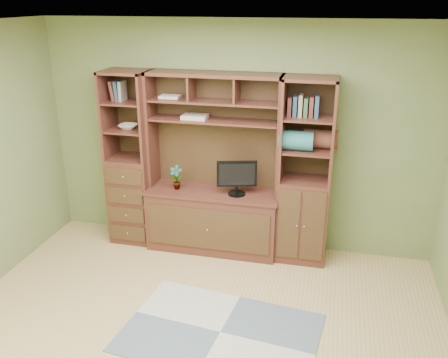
% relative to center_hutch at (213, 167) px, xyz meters
% --- Properties ---
extents(room, '(4.60, 4.10, 2.64)m').
position_rel_center_hutch_xyz_m(room, '(0.21, -1.73, 0.28)').
color(room, tan).
rests_on(room, ground).
extents(center_hutch, '(1.54, 0.53, 2.05)m').
position_rel_center_hutch_xyz_m(center_hutch, '(0.00, 0.00, 0.00)').
color(center_hutch, '#4F251B').
rests_on(center_hutch, ground).
extents(left_tower, '(0.50, 0.45, 2.05)m').
position_rel_center_hutch_xyz_m(left_tower, '(-1.00, 0.04, 0.00)').
color(left_tower, '#4F251B').
rests_on(left_tower, ground).
extents(right_tower, '(0.55, 0.45, 2.05)m').
position_rel_center_hutch_xyz_m(right_tower, '(1.02, 0.04, 0.00)').
color(right_tower, '#4F251B').
rests_on(right_tower, ground).
extents(rug, '(1.82, 1.32, 0.01)m').
position_rel_center_hutch_xyz_m(rug, '(0.45, -1.48, -1.02)').
color(rug, gray).
rests_on(rug, ground).
extents(monitor, '(0.48, 0.31, 0.54)m').
position_rel_center_hutch_xyz_m(monitor, '(0.29, -0.03, -0.02)').
color(monitor, black).
rests_on(monitor, center_hutch).
extents(orchid, '(0.15, 0.10, 0.28)m').
position_rel_center_hutch_xyz_m(orchid, '(-0.42, -0.03, -0.15)').
color(orchid, '#9C4A34').
rests_on(orchid, center_hutch).
extents(magazines, '(0.28, 0.20, 0.04)m').
position_rel_center_hutch_xyz_m(magazines, '(-0.22, 0.09, 0.54)').
color(magazines, beige).
rests_on(magazines, center_hutch).
extents(bowl, '(0.21, 0.21, 0.05)m').
position_rel_center_hutch_xyz_m(bowl, '(-1.00, 0.04, 0.39)').
color(bowl, white).
rests_on(bowl, left_tower).
extents(blanket_teal, '(0.36, 0.21, 0.21)m').
position_rel_center_hutch_xyz_m(blanket_teal, '(0.91, -0.01, 0.37)').
color(blanket_teal, '#29696C').
rests_on(blanket_teal, right_tower).
extents(blanket_red, '(0.36, 0.20, 0.20)m').
position_rel_center_hutch_xyz_m(blanket_red, '(1.16, 0.12, 0.36)').
color(blanket_red, brown).
rests_on(blanket_red, right_tower).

